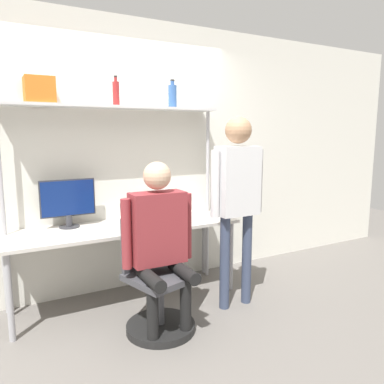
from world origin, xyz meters
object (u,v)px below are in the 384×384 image
at_px(cell_phone, 165,224).
at_px(person_seated, 160,234).
at_px(monitor, 68,201).
at_px(office_chair, 157,296).
at_px(person_standing, 237,187).
at_px(bottle_red, 116,93).
at_px(laptop, 138,221).
at_px(storage_box, 39,90).
at_px(bottle_blue, 172,96).

relative_size(cell_phone, person_seated, 0.11).
bearing_deg(monitor, office_chair, -58.35).
xyz_separation_m(person_standing, bottle_red, (-0.84, 0.76, 0.84)).
distance_m(monitor, person_standing, 1.54).
height_order(laptop, office_chair, laptop).
bearing_deg(person_standing, cell_phone, 138.79).
bearing_deg(cell_phone, bottle_red, 136.43).
bearing_deg(cell_phone, person_standing, -41.21).
relative_size(bottle_red, storage_box, 1.14).
xyz_separation_m(bottle_red, storage_box, (-0.66, -0.00, -0.01)).
distance_m(monitor, bottle_blue, 1.44).
height_order(office_chair, storage_box, storage_box).
bearing_deg(monitor, person_seated, -59.12).
xyz_separation_m(office_chair, bottle_red, (-0.03, 0.81, 1.67)).
bearing_deg(person_standing, bottle_blue, 109.03).
distance_m(bottle_red, storage_box, 0.66).
bearing_deg(office_chair, storage_box, 130.57).
bearing_deg(person_seated, office_chair, 104.30).
distance_m(laptop, cell_phone, 0.27).
bearing_deg(bottle_blue, cell_phone, -127.57).
xyz_separation_m(laptop, bottle_red, (-0.08, 0.30, 1.16)).
bearing_deg(monitor, bottle_blue, -0.70).
bearing_deg(bottle_blue, office_chair, -123.88).
bearing_deg(laptop, bottle_red, 104.46).
distance_m(office_chair, storage_box, 1.98).
bearing_deg(bottle_red, person_seated, -86.99).
relative_size(person_seated, bottle_blue, 5.03).
relative_size(monitor, person_standing, 0.28).
bearing_deg(monitor, cell_phone, -22.24).
relative_size(person_standing, bottle_blue, 6.33).
bearing_deg(laptop, bottle_blue, 30.52).
distance_m(person_seated, bottle_blue, 1.52).
bearing_deg(cell_phone, monitor, 157.76).
bearing_deg(person_seated, bottle_blue, 58.06).
height_order(monitor, person_standing, person_standing).
relative_size(cell_phone, bottle_blue, 0.55).
xyz_separation_m(bottle_blue, storage_box, (-1.24, 0.00, -0.01)).
distance_m(monitor, person_seated, 1.03).
xyz_separation_m(office_chair, storage_box, (-0.70, 0.81, 1.66)).
bearing_deg(person_standing, laptop, 148.65).
bearing_deg(bottle_red, storage_box, -180.00).
height_order(monitor, bottle_red, bottle_red).
distance_m(cell_phone, office_chair, 0.74).
xyz_separation_m(office_chair, person_seated, (0.01, -0.04, 0.53)).
xyz_separation_m(laptop, office_chair, (-0.04, -0.52, -0.51)).
relative_size(monitor, laptop, 1.67).
xyz_separation_m(laptop, cell_phone, (0.26, -0.02, -0.06)).
bearing_deg(person_seated, cell_phone, 61.75).
bearing_deg(bottle_red, person_standing, -42.17).
relative_size(cell_phone, storage_box, 0.63).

